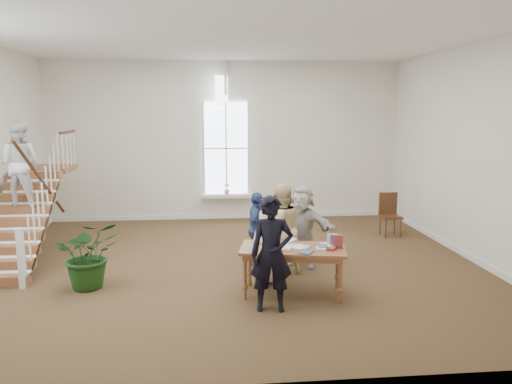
{
  "coord_description": "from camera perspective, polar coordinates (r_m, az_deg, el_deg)",
  "views": [
    {
      "loc": [
        -0.54,
        -9.83,
        3.16
      ],
      "look_at": [
        0.46,
        0.4,
        1.45
      ],
      "focal_mm": 35.0,
      "sensor_mm": 36.0,
      "label": 1
    }
  ],
  "objects": [
    {
      "name": "ground",
      "position": [
        10.34,
        -2.36,
        -8.35
      ],
      "size": [
        10.0,
        10.0,
        0.0
      ],
      "primitive_type": "plane",
      "color": "#46321B",
      "rests_on": "ground"
    },
    {
      "name": "room_shell",
      "position": [
        14.5,
        -3.37,
        -1.53
      ],
      "size": [
        10.49,
        10.0,
        10.0
      ],
      "color": "white",
      "rests_on": "ground"
    },
    {
      "name": "staircase",
      "position": [
        11.35,
        -25.12,
        0.75
      ],
      "size": [
        1.1,
        4.1,
        2.92
      ],
      "color": "brown",
      "rests_on": "ground"
    },
    {
      "name": "library_table",
      "position": [
        8.6,
        4.3,
        -6.86
      ],
      "size": [
        1.91,
        1.22,
        0.89
      ],
      "rotation": [
        0.0,
        0.0,
        -0.2
      ],
      "color": "brown",
      "rests_on": "ground"
    },
    {
      "name": "police_officer",
      "position": [
        7.87,
        1.8,
        -7.09
      ],
      "size": [
        0.71,
        0.5,
        1.84
      ],
      "primitive_type": "imported",
      "rotation": [
        0.0,
        0.0,
        -0.08
      ],
      "color": "black",
      "rests_on": "ground"
    },
    {
      "name": "elderly_woman",
      "position": [
        9.13,
        1.41,
        -6.15
      ],
      "size": [
        0.73,
        0.52,
        1.41
      ],
      "primitive_type": "imported",
      "rotation": [
        0.0,
        0.0,
        3.24
      ],
      "color": "silver",
      "rests_on": "ground"
    },
    {
      "name": "person_yellow",
      "position": [
        9.61,
        2.83,
        -4.26
      ],
      "size": [
        1.04,
        0.92,
        1.77
      ],
      "primitive_type": "imported",
      "rotation": [
        0.0,
        0.0,
        3.49
      ],
      "color": "beige",
      "rests_on": "ground"
    },
    {
      "name": "woman_cluster_a",
      "position": [
        10.18,
        0.05,
        -4.22
      ],
      "size": [
        0.6,
        0.95,
        1.5
      ],
      "primitive_type": "imported",
      "rotation": [
        0.0,
        0.0,
        1.29
      ],
      "color": "#384987",
      "rests_on": "ground"
    },
    {
      "name": "woman_cluster_b",
      "position": [
        10.7,
        3.02,
        -3.77
      ],
      "size": [
        1.06,
        0.96,
        1.43
      ],
      "primitive_type": "imported",
      "rotation": [
        0.0,
        0.0,
        3.75
      ],
      "color": "black",
      "rests_on": "ground"
    },
    {
      "name": "woman_cluster_c",
      "position": [
        10.1,
        5.27,
        -3.92
      ],
      "size": [
        1.55,
        1.27,
        1.66
      ],
      "primitive_type": "imported",
      "rotation": [
        0.0,
        0.0,
        5.69
      ],
      "color": "beige",
      "rests_on": "ground"
    },
    {
      "name": "floor_plant",
      "position": [
        9.41,
        -18.55,
        -6.76
      ],
      "size": [
        1.33,
        1.24,
        1.22
      ],
      "primitive_type": "imported",
      "rotation": [
        0.0,
        0.0,
        0.3
      ],
      "color": "#183B12",
      "rests_on": "ground"
    },
    {
      "name": "side_chair",
      "position": [
        12.97,
        15.01,
        -2.19
      ],
      "size": [
        0.48,
        0.48,
        1.09
      ],
      "rotation": [
        0.0,
        0.0,
        0.03
      ],
      "color": "#3C1B10",
      "rests_on": "ground"
    }
  ]
}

